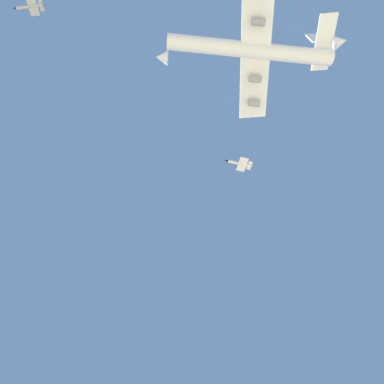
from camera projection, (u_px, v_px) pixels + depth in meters
name	position (u px, v px, depth m)	size (l,w,h in m)	color
carrier_jet	(254.00, 50.00, 130.77)	(55.68, 66.52, 21.65)	white
chase_jet_lead	(240.00, 164.00, 168.62)	(14.07, 11.22, 4.00)	silver
chase_jet_left_wing	(30.00, 7.00, 151.97)	(11.26, 14.05, 4.00)	#999EA3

